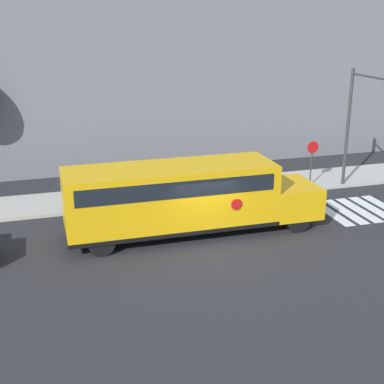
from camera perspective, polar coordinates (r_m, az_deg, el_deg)
ground_plane at (r=20.31m, az=1.84°, el=-6.00°), size 60.00×60.00×0.00m
sidewalk_strip at (r=26.10m, az=-2.61°, el=-0.13°), size 44.00×3.00×0.15m
building_backdrop at (r=31.14m, az=-5.75°, el=14.67°), size 32.00×4.00×12.70m
crosswalk_stripes at (r=25.24m, az=17.36°, el=-1.83°), size 3.30×3.20×0.01m
school_bus at (r=20.96m, az=-1.04°, el=-0.37°), size 10.22×2.57×2.85m
stop_sign at (r=27.27m, az=12.66°, el=3.54°), size 0.60×0.10×2.44m
traffic_light at (r=26.63m, az=17.63°, el=7.93°), size 0.28×3.40×5.94m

